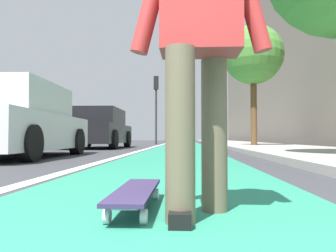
{
  "coord_description": "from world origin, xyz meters",
  "views": [
    {
      "loc": [
        -0.47,
        -0.17,
        0.39
      ],
      "look_at": [
        11.84,
        0.5,
        0.84
      ],
      "focal_mm": 34.84,
      "sensor_mm": 36.0,
      "label": 1
    }
  ],
  "objects_px": {
    "skateboard": "(136,193)",
    "traffic_light": "(156,97)",
    "street_tree_mid": "(253,55)",
    "parked_car_mid": "(99,129)",
    "parked_car_near": "(14,123)",
    "skater_person": "(199,31)"
  },
  "relations": [
    {
      "from": "skateboard",
      "to": "skater_person",
      "type": "height_order",
      "value": "skater_person"
    },
    {
      "from": "skater_person",
      "to": "parked_car_near",
      "type": "bearing_deg",
      "value": 36.69
    },
    {
      "from": "parked_car_near",
      "to": "traffic_light",
      "type": "height_order",
      "value": "traffic_light"
    },
    {
      "from": "skateboard",
      "to": "parked_car_mid",
      "type": "relative_size",
      "value": 0.19
    },
    {
      "from": "street_tree_mid",
      "to": "traffic_light",
      "type": "bearing_deg",
      "value": 33.6
    },
    {
      "from": "parked_car_near",
      "to": "parked_car_mid",
      "type": "bearing_deg",
      "value": -1.02
    },
    {
      "from": "skateboard",
      "to": "traffic_light",
      "type": "height_order",
      "value": "traffic_light"
    },
    {
      "from": "street_tree_mid",
      "to": "parked_car_near",
      "type": "bearing_deg",
      "value": 136.93
    },
    {
      "from": "street_tree_mid",
      "to": "parked_car_mid",
      "type": "bearing_deg",
      "value": 95.25
    },
    {
      "from": "traffic_light",
      "to": "street_tree_mid",
      "type": "bearing_deg",
      "value": -146.4
    },
    {
      "from": "skateboard",
      "to": "skater_person",
      "type": "distance_m",
      "value": 0.92
    },
    {
      "from": "parked_car_mid",
      "to": "street_tree_mid",
      "type": "bearing_deg",
      "value": -84.75
    },
    {
      "from": "parked_car_mid",
      "to": "traffic_light",
      "type": "xyz_separation_m",
      "value": [
        7.22,
        -1.54,
        2.13
      ]
    },
    {
      "from": "skater_person",
      "to": "parked_car_near",
      "type": "xyz_separation_m",
      "value": [
        4.68,
        3.49,
        -0.24
      ]
    },
    {
      "from": "parked_car_near",
      "to": "traffic_light",
      "type": "xyz_separation_m",
      "value": [
        13.17,
        -1.64,
        2.15
      ]
    },
    {
      "from": "skateboard",
      "to": "traffic_light",
      "type": "distance_m",
      "value": 17.98
    },
    {
      "from": "parked_car_mid",
      "to": "street_tree_mid",
      "type": "height_order",
      "value": "street_tree_mid"
    },
    {
      "from": "skater_person",
      "to": "parked_car_mid",
      "type": "distance_m",
      "value": 11.16
    },
    {
      "from": "parked_car_near",
      "to": "parked_car_mid",
      "type": "relative_size",
      "value": 0.93
    },
    {
      "from": "skateboard",
      "to": "parked_car_mid",
      "type": "distance_m",
      "value": 10.93
    },
    {
      "from": "skateboard",
      "to": "street_tree_mid",
      "type": "distance_m",
      "value": 11.95
    },
    {
      "from": "parked_car_mid",
      "to": "traffic_light",
      "type": "bearing_deg",
      "value": -12.02
    }
  ]
}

